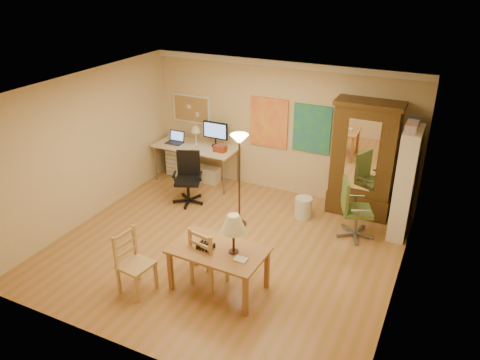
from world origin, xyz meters
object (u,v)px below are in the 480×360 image
at_px(armoire, 363,167).
at_px(office_chair_black, 188,189).
at_px(bookshelf, 405,184).
at_px(computer_desk, 199,159).
at_px(dining_table, 224,243).
at_px(office_chair_green, 354,221).

bearing_deg(armoire, office_chair_black, -161.64).
xyz_separation_m(office_chair_black, bookshelf, (3.96, 0.61, 0.69)).
xyz_separation_m(computer_desk, armoire, (3.47, 0.08, 0.46)).
xyz_separation_m(dining_table, office_chair_black, (-1.91, 2.14, -0.53)).
distance_m(computer_desk, bookshelf, 4.32).
xyz_separation_m(armoire, bookshelf, (0.81, -0.44, 0.01)).
bearing_deg(armoire, office_chair_green, -83.01).
bearing_deg(dining_table, bookshelf, 53.20).
bearing_deg(bookshelf, office_chair_black, -171.31).
relative_size(computer_desk, office_chair_black, 1.73).
bearing_deg(dining_table, office_chair_black, 131.82).
bearing_deg(bookshelf, armoire, 151.60).
bearing_deg(office_chair_black, computer_desk, 108.22).
distance_m(computer_desk, armoire, 3.50).
bearing_deg(office_chair_black, dining_table, -48.18).
bearing_deg(dining_table, office_chair_green, 59.45).
height_order(computer_desk, armoire, armoire).
relative_size(office_chair_green, bookshelf, 0.56).
relative_size(office_chair_black, bookshelf, 0.53).
xyz_separation_m(dining_table, computer_desk, (-2.23, 3.10, -0.31)).
relative_size(armoire, bookshelf, 1.13).
relative_size(computer_desk, armoire, 0.82).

